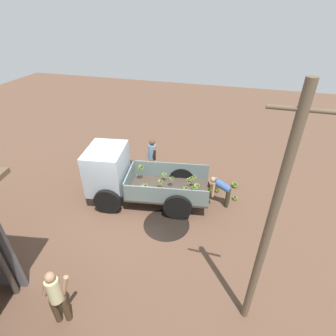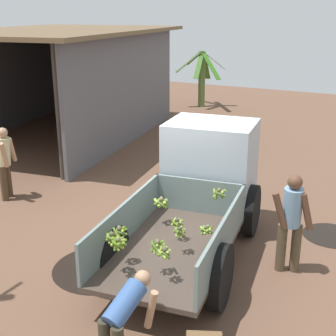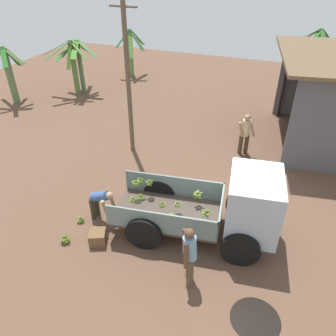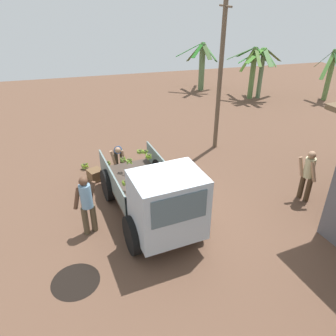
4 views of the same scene
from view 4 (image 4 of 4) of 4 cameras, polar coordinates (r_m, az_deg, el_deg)
ground at (r=9.34m, az=2.26°, el=-10.30°), size 36.00×36.00×0.00m
mud_patch_0 at (r=10.91m, az=1.25°, el=-3.70°), size 1.61×1.61×0.01m
mud_patch_1 at (r=8.24m, az=-15.79°, el=-18.48°), size 1.12×1.12×0.01m
cargo_truck at (r=8.47m, az=-1.44°, el=-5.68°), size 4.64×2.50×2.14m
utility_pole at (r=12.88m, az=9.07°, el=15.57°), size 1.00×0.17×5.74m
banana_palm_1 at (r=20.06m, az=14.50°, el=15.97°), size 2.59×2.66×2.91m
banana_palm_2 at (r=21.21m, az=26.37°, el=14.49°), size 1.84×2.12×2.83m
banana_palm_4 at (r=21.28m, az=5.89°, el=17.35°), size 2.52×2.65×2.88m
banana_palm_5 at (r=20.24m, az=15.90°, el=16.06°), size 2.35×2.82×2.85m
person_foreground_visitor at (r=8.89m, az=-13.97°, el=-5.87°), size 0.51×0.68×1.73m
person_worker_loading at (r=11.76m, az=-8.63°, el=2.48°), size 0.81×0.58×1.13m
person_bystander_near_shed at (r=10.80m, az=23.18°, el=-0.88°), size 0.69×0.50×1.70m
banana_bunch_on_ground_0 at (r=11.83m, az=-11.60°, el=-0.97°), size 0.20×0.20×0.17m
banana_bunch_on_ground_1 at (r=12.39m, az=-14.29°, el=0.37°), size 0.28×0.28×0.23m
banana_bunch_on_ground_2 at (r=11.60m, az=-11.44°, el=-1.50°), size 0.23×0.23×0.20m
banana_bunch_on_ground_3 at (r=12.47m, az=-10.45°, el=0.85°), size 0.22×0.22×0.18m
wooden_crate_0 at (r=11.62m, az=-12.55°, el=-1.14°), size 0.59×0.59×0.38m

